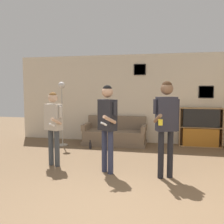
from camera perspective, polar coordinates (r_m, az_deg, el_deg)
name	(u,v)px	position (r m, az deg, el deg)	size (l,w,h in m)	color
ground_plane	(102,219)	(3.46, -2.29, -23.34)	(20.00, 20.00, 0.00)	brown
wall_back	(141,99)	(7.72, 6.64, 3.02)	(7.95, 0.08, 2.70)	beige
couch	(115,135)	(7.53, 0.68, -5.23)	(1.87, 0.80, 0.82)	#7A6651
bookshelf	(200,127)	(7.60, 19.56, -3.32)	(1.18, 0.30, 1.12)	#A87F51
floor_lamp	(62,102)	(7.35, -11.38, 2.21)	(0.28, 0.28, 1.86)	#ADA89E
person_player_foreground_left	(53,121)	(5.48, -13.27, -2.07)	(0.47, 0.54, 1.59)	#3D4247
person_player_foreground_center	(107,119)	(4.86, -1.09, -1.63)	(0.43, 0.61, 1.73)	#2D334C
person_watcher_holding_cup	(166,118)	(4.67, 12.30, -1.38)	(0.47, 0.55, 1.80)	black
bottle_on_floor	(90,145)	(7.01, -5.00, -7.59)	(0.07, 0.07, 0.24)	black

